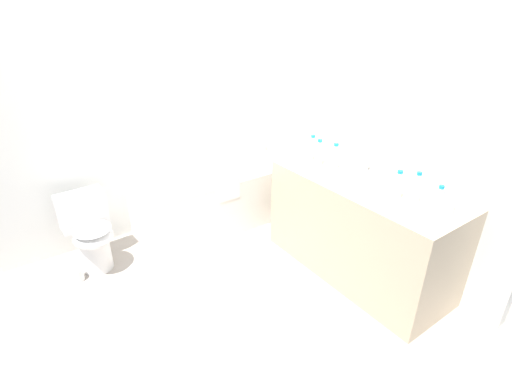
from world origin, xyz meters
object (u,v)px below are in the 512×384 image
(water_bottle_3, at_px, (416,188))
(toilet_paper_roll, at_px, (77,275))
(water_bottle_1, at_px, (312,146))
(water_bottle_2, at_px, (335,157))
(toilet, at_px, (90,232))
(sink_faucet, at_px, (368,169))
(water_bottle_5, at_px, (398,185))
(drinking_glass_2, at_px, (394,185))
(drinking_glass_0, at_px, (449,210))
(water_bottle_4, at_px, (439,199))
(bathtub, at_px, (216,197))
(sink_basin, at_px, (353,175))
(drinking_glass_1, at_px, (309,154))
(water_bottle_0, at_px, (319,153))

(water_bottle_3, height_order, toilet_paper_roll, water_bottle_3)
(water_bottle_1, bearing_deg, water_bottle_2, -101.66)
(toilet, relative_size, sink_faucet, 4.40)
(water_bottle_5, relative_size, drinking_glass_2, 2.11)
(water_bottle_2, height_order, water_bottle_5, water_bottle_2)
(water_bottle_2, distance_m, water_bottle_5, 0.62)
(drinking_glass_0, bearing_deg, sink_faucet, 78.88)
(sink_faucet, height_order, water_bottle_4, water_bottle_4)
(drinking_glass_0, bearing_deg, toilet_paper_roll, 136.98)
(bathtub, xyz_separation_m, water_bottle_4, (0.60, -1.94, 0.61))
(sink_basin, height_order, drinking_glass_2, drinking_glass_2)
(drinking_glass_0, bearing_deg, water_bottle_2, 91.58)
(toilet_paper_roll, bearing_deg, water_bottle_2, -24.30)
(sink_basin, distance_m, water_bottle_5, 0.42)
(water_bottle_4, bearing_deg, water_bottle_2, 92.19)
(water_bottle_1, distance_m, water_bottle_2, 0.36)
(sink_basin, bearing_deg, water_bottle_1, 82.52)
(water_bottle_4, xyz_separation_m, water_bottle_5, (-0.05, 0.28, 0.01))
(water_bottle_2, relative_size, drinking_glass_0, 2.57)
(drinking_glass_1, bearing_deg, water_bottle_3, -87.95)
(sink_faucet, xyz_separation_m, drinking_glass_2, (-0.13, -0.33, 0.02))
(toilet, distance_m, water_bottle_5, 2.49)
(water_bottle_2, xyz_separation_m, toilet_paper_roll, (-1.99, 0.90, -0.88))
(water_bottle_0, distance_m, water_bottle_4, 1.07)
(toilet, height_order, drinking_glass_0, drinking_glass_0)
(drinking_glass_0, distance_m, drinking_glass_2, 0.44)
(water_bottle_4, height_order, drinking_glass_2, water_bottle_4)
(water_bottle_2, xyz_separation_m, water_bottle_3, (0.02, -0.74, -0.00))
(water_bottle_4, height_order, drinking_glass_0, water_bottle_4)
(sink_faucet, bearing_deg, water_bottle_0, 118.06)
(water_bottle_0, height_order, drinking_glass_2, water_bottle_0)
(bathtub, bearing_deg, sink_basin, -65.77)
(water_bottle_0, relative_size, drinking_glass_1, 2.11)
(sink_basin, relative_size, drinking_glass_1, 2.88)
(water_bottle_5, distance_m, drinking_glass_1, 0.92)
(bathtub, distance_m, water_bottle_4, 2.12)
(water_bottle_5, bearing_deg, water_bottle_1, 84.63)
(drinking_glass_1, bearing_deg, water_bottle_1, 30.60)
(water_bottle_1, height_order, water_bottle_5, water_bottle_5)
(water_bottle_1, xyz_separation_m, drinking_glass_2, (-0.02, -0.89, -0.04))
(drinking_glass_2, bearing_deg, drinking_glass_0, -93.38)
(bathtub, xyz_separation_m, sink_faucet, (0.74, -1.25, 0.55))
(bathtub, bearing_deg, water_bottle_4, -72.85)
(water_bottle_4, distance_m, drinking_glass_1, 1.20)
(water_bottle_0, xyz_separation_m, water_bottle_4, (0.06, -1.07, -0.02))
(water_bottle_5, height_order, drinking_glass_0, water_bottle_5)
(drinking_glass_1, xyz_separation_m, toilet_paper_roll, (-1.97, 0.60, -0.83))
(water_bottle_1, distance_m, toilet_paper_roll, 2.30)
(water_bottle_1, xyz_separation_m, water_bottle_5, (-0.09, -0.97, 0.01))
(toilet, distance_m, water_bottle_0, 2.06)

